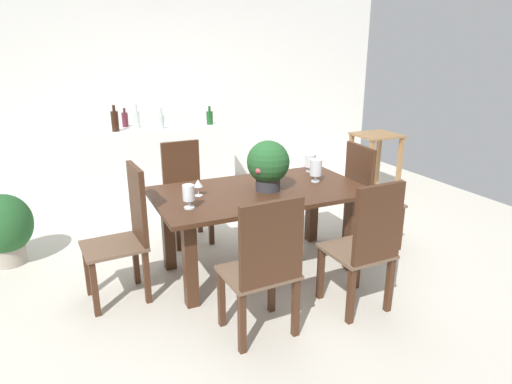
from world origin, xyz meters
The scene contains 21 objects.
ground_plane centered at (0.00, 0.00, 0.00)m, with size 7.04×7.04×0.00m, color beige.
back_wall centered at (0.00, 2.60, 1.30)m, with size 6.40×0.10×2.60m, color white.
dining_table centered at (0.00, -0.27, 0.61)m, with size 1.79×0.99×0.74m.
chair_head_end centered at (-1.12, -0.26, 0.57)m, with size 0.48×0.44×1.05m.
chair_far_left centered at (-0.41, 0.66, 0.54)m, with size 0.43×0.43×1.00m.
chair_near_right centered at (0.41, -1.21, 0.56)m, with size 0.44×0.46×1.02m.
chair_foot_end centered at (1.13, -0.26, 0.56)m, with size 0.46×0.50×1.02m.
chair_near_left centered at (-0.40, -1.20, 0.56)m, with size 0.49×0.43×1.02m.
flower_centerpiece centered at (0.06, -0.30, 0.96)m, with size 0.36×0.36×0.42m.
crystal_vase_left centered at (0.55, -0.26, 0.86)m, with size 0.11×0.11×0.21m.
crystal_vase_center_near centered at (-0.68, -0.46, 0.85)m, with size 0.09×0.09×0.18m.
crystal_vase_right centered at (0.69, 0.06, 0.84)m, with size 0.11×0.11×0.17m.
wine_glass centered at (-0.52, -0.20, 0.84)m, with size 0.07×0.07×0.14m.
kitchen_counter centered at (-0.39, 1.89, 0.48)m, with size 1.82×0.58×0.95m, color white.
wine_bottle_green centered at (-0.72, 2.06, 1.05)m, with size 0.07×0.07×0.23m.
wine_bottle_clear centered at (-0.60, 1.94, 1.06)m, with size 0.06×0.06×0.28m.
wine_bottle_dark centered at (-0.88, 1.80, 1.08)m, with size 0.08×0.08×0.30m.
wine_bottle_amber centered at (0.27, 1.81, 1.04)m, with size 0.08×0.08×0.23m.
wine_bottle_tall centered at (-0.35, 1.74, 1.05)m, with size 0.06×0.06×0.25m.
side_table centered at (2.34, 1.11, 0.57)m, with size 0.55×0.52×0.79m.
potted_plant_floor centered at (-2.05, 0.76, 0.36)m, with size 0.49×0.49×0.66m.
Camera 1 is at (-1.53, -3.55, 1.91)m, focal length 31.53 mm.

